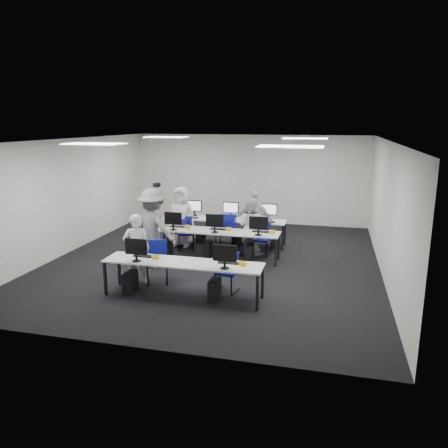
% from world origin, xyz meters
% --- Properties ---
extents(room, '(9.00, 9.02, 3.00)m').
position_xyz_m(room, '(0.00, 0.00, 1.50)').
color(room, black).
rests_on(room, ground).
extents(ceiling_panels, '(5.20, 4.60, 0.02)m').
position_xyz_m(ceiling_panels, '(0.00, 0.00, 2.98)').
color(ceiling_panels, white).
rests_on(ceiling_panels, room).
extents(desk_front, '(3.20, 0.70, 0.73)m').
position_xyz_m(desk_front, '(0.00, -2.40, 0.68)').
color(desk_front, '#BCBDC0').
rests_on(desk_front, ground).
extents(desk_mid, '(3.20, 0.70, 0.73)m').
position_xyz_m(desk_mid, '(0.00, 0.20, 0.68)').
color(desk_mid, '#BCBDC0').
rests_on(desk_mid, ground).
extents(desk_back, '(3.20, 0.70, 0.73)m').
position_xyz_m(desk_back, '(0.00, 1.60, 0.68)').
color(desk_back, '#BCBDC0').
rests_on(desk_back, ground).
extents(equipment_front, '(2.51, 0.41, 1.19)m').
position_xyz_m(equipment_front, '(-0.19, -2.42, 0.36)').
color(equipment_front, '#0B5698').
rests_on(equipment_front, desk_front).
extents(equipment_mid, '(2.91, 0.41, 1.19)m').
position_xyz_m(equipment_mid, '(-0.19, 0.18, 0.36)').
color(equipment_mid, white).
rests_on(equipment_mid, desk_mid).
extents(equipment_back, '(2.91, 0.41, 1.19)m').
position_xyz_m(equipment_back, '(0.19, 1.62, 0.36)').
color(equipment_back, white).
rests_on(equipment_back, desk_back).
extents(chair_0, '(0.59, 0.61, 0.91)m').
position_xyz_m(chair_0, '(-0.81, -1.77, 0.29)').
color(chair_0, navy).
rests_on(chair_0, ground).
extents(chair_1, '(0.47, 0.50, 0.82)m').
position_xyz_m(chair_1, '(0.79, -1.91, 0.26)').
color(chair_1, navy).
rests_on(chair_1, ground).
extents(chair_2, '(0.56, 0.58, 0.87)m').
position_xyz_m(chair_2, '(-1.04, 0.83, 0.28)').
color(chair_2, navy).
rests_on(chair_2, ground).
extents(chair_3, '(0.48, 0.53, 0.98)m').
position_xyz_m(chair_3, '(0.09, 0.85, 0.31)').
color(chair_3, navy).
rests_on(chair_3, ground).
extents(chair_4, '(0.45, 0.49, 0.84)m').
position_xyz_m(chair_4, '(1.07, 0.74, 0.27)').
color(chair_4, navy).
rests_on(chair_4, ground).
extents(chair_5, '(0.41, 0.45, 0.83)m').
position_xyz_m(chair_5, '(-1.17, 1.00, 0.26)').
color(chair_5, navy).
rests_on(chair_5, ground).
extents(chair_6, '(0.56, 0.59, 0.90)m').
position_xyz_m(chair_6, '(-0.07, 1.04, 0.28)').
color(chair_6, navy).
rests_on(chair_6, ground).
extents(chair_7, '(0.53, 0.56, 0.89)m').
position_xyz_m(chair_7, '(1.01, 1.02, 0.28)').
color(chair_7, navy).
rests_on(chair_7, ground).
extents(handbag, '(0.33, 0.24, 0.25)m').
position_xyz_m(handbag, '(-1.45, 0.35, 0.86)').
color(handbag, tan).
rests_on(handbag, desk_mid).
extents(student_0, '(0.67, 0.57, 1.55)m').
position_xyz_m(student_0, '(-1.20, -1.95, 0.77)').
color(student_0, beige).
rests_on(student_0, ground).
extents(student_1, '(0.89, 0.79, 1.52)m').
position_xyz_m(student_1, '(0.77, 0.79, 0.76)').
color(student_1, beige).
rests_on(student_1, ground).
extents(student_2, '(0.84, 0.56, 1.68)m').
position_xyz_m(student_2, '(-1.26, 1.10, 0.84)').
color(student_2, beige).
rests_on(student_2, ground).
extents(student_3, '(1.06, 0.69, 1.67)m').
position_xyz_m(student_3, '(0.77, 1.03, 0.84)').
color(student_3, beige).
rests_on(student_3, ground).
extents(photographer, '(1.39, 1.03, 1.91)m').
position_xyz_m(photographer, '(-1.29, -0.82, 0.95)').
color(photographer, slate).
rests_on(photographer, ground).
extents(dslr_camera, '(0.19, 0.21, 0.10)m').
position_xyz_m(dslr_camera, '(-1.24, -0.64, 1.97)').
color(dslr_camera, black).
rests_on(dslr_camera, photographer).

